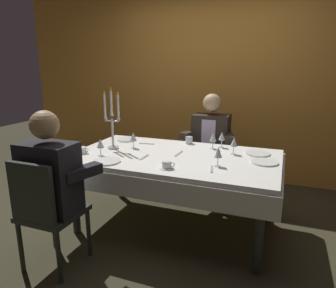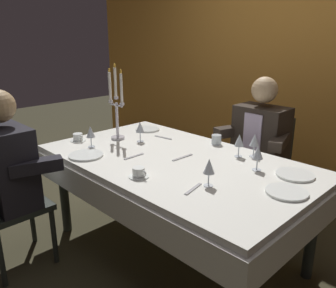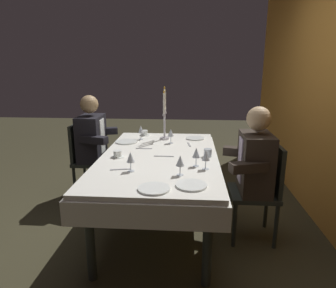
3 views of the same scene
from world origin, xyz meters
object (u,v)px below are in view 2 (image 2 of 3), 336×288
(dinner_plate_2, at_px, (287,192))
(seated_diner_1, at_px, (261,138))
(coffee_cup_1, at_px, (78,138))
(candelabra, at_px, (116,109))
(wine_glass_3, at_px, (254,141))
(wine_glass_4, at_px, (91,133))
(dinner_plate_3, at_px, (295,175))
(wine_glass_0, at_px, (209,167))
(dining_table, at_px, (175,174))
(dinner_plate_1, at_px, (86,155))
(seated_diner_0, at_px, (6,166))
(wine_glass_5, at_px, (239,141))
(dinner_plate_0, at_px, (147,129))
(coffee_cup_0, at_px, (139,173))
(wine_glass_2, at_px, (140,128))
(wine_glass_1, at_px, (258,153))
(water_tumbler_0, at_px, (217,140))

(dinner_plate_2, relative_size, seated_diner_1, 0.18)
(dinner_plate_2, xyz_separation_m, coffee_cup_1, (-1.64, -0.31, 0.02))
(candelabra, distance_m, wine_glass_3, 1.11)
(dinner_plate_2, xyz_separation_m, wine_glass_4, (-1.43, -0.32, 0.11))
(dinner_plate_3, relative_size, wine_glass_0, 1.40)
(dining_table, height_order, wine_glass_0, wine_glass_0)
(candelabra, relative_size, dinner_plate_1, 2.50)
(seated_diner_0, distance_m, seated_diner_1, 1.95)
(wine_glass_3, xyz_separation_m, wine_glass_5, (-0.07, -0.08, 0.00))
(dinner_plate_0, xyz_separation_m, seated_diner_1, (0.83, 0.53, -0.01))
(wine_glass_0, xyz_separation_m, wine_glass_3, (-0.09, 0.61, -0.00))
(candelabra, height_order, dinner_plate_0, candelabra)
(dinner_plate_2, relative_size, dinner_plate_3, 1.00)
(seated_diner_0, bearing_deg, dinner_plate_2, 32.18)
(coffee_cup_0, bearing_deg, dining_table, 100.97)
(seated_diner_1, bearing_deg, seated_diner_0, -114.77)
(wine_glass_5, bearing_deg, wine_glass_2, -160.63)
(dinner_plate_0, xyz_separation_m, wine_glass_1, (1.21, -0.14, 0.11))
(dinner_plate_1, bearing_deg, wine_glass_4, 136.63)
(dinner_plate_2, bearing_deg, candelabra, -178.01)
(wine_glass_3, bearing_deg, seated_diner_1, 115.21)
(wine_glass_0, distance_m, wine_glass_3, 0.62)
(dinner_plate_1, distance_m, wine_glass_4, 0.23)
(coffee_cup_0, bearing_deg, dinner_plate_0, 136.04)
(dinner_plate_3, relative_size, wine_glass_3, 1.40)
(candelabra, bearing_deg, wine_glass_0, -9.32)
(wine_glass_0, distance_m, seated_diner_1, 1.12)
(wine_glass_2, height_order, coffee_cup_0, wine_glass_2)
(candelabra, height_order, wine_glass_1, candelabra)
(seated_diner_1, bearing_deg, wine_glass_4, -123.39)
(wine_glass_3, xyz_separation_m, coffee_cup_1, (-1.19, -0.69, -0.09))
(wine_glass_4, distance_m, coffee_cup_1, 0.23)
(dinner_plate_2, relative_size, water_tumbler_0, 3.02)
(candelabra, relative_size, coffee_cup_0, 4.61)
(dinner_plate_1, relative_size, dinner_plate_2, 1.06)
(dinner_plate_1, height_order, water_tumbler_0, water_tumbler_0)
(dinner_plate_1, bearing_deg, wine_glass_2, 89.44)
(dinner_plate_0, distance_m, seated_diner_1, 0.99)
(wine_glass_0, relative_size, wine_glass_2, 1.00)
(wine_glass_2, bearing_deg, dining_table, -10.15)
(wine_glass_4, bearing_deg, wine_glass_0, 4.66)
(wine_glass_0, bearing_deg, coffee_cup_0, -151.97)
(dinner_plate_0, relative_size, wine_glass_2, 1.30)
(dining_table, xyz_separation_m, candelabra, (-0.65, -0.00, 0.37))
(dinner_plate_0, bearing_deg, dinner_plate_1, -74.04)
(wine_glass_4, bearing_deg, coffee_cup_0, -9.14)
(coffee_cup_0, bearing_deg, coffee_cup_1, 172.29)
(wine_glass_5, bearing_deg, wine_glass_4, -145.62)
(candelabra, distance_m, wine_glass_5, 1.01)
(dinner_plate_1, bearing_deg, dinner_plate_0, 105.96)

